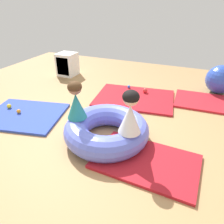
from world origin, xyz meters
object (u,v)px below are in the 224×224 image
Objects in this scene: play_ball_blue at (129,87)px; exercise_ball_large at (220,80)px; child_in_teal at (76,101)px; storage_cube at (67,65)px; play_ball_red at (145,91)px; play_ball_orange at (19,111)px; play_ball_yellow at (9,106)px; inflatable_cushion at (106,130)px; child_in_white at (130,113)px.

exercise_ball_large reaches higher than play_ball_blue.
child_in_teal is 2.84m from storage_cube.
play_ball_red is 0.41m from play_ball_blue.
play_ball_red is 1.35× the size of play_ball_orange.
child_in_teal reaches higher than storage_cube.
child_in_teal is 7.51× the size of play_ball_orange.
play_ball_orange is (-1.78, -1.69, -0.01)m from play_ball_red.
child_in_teal is 8.21× the size of play_ball_blue.
storage_cube is at bearing 92.61° from play_ball_yellow.
play_ball_yellow is at bearing -142.17° from play_ball_red.
exercise_ball_large is at bearing 33.56° from play_ball_yellow.
storage_cube is (-1.78, 0.31, 0.21)m from play_ball_blue.
play_ball_yellow is 0.31m from play_ball_orange.
exercise_ball_large is (1.50, 2.45, 0.12)m from inflatable_cushion.
child_in_white is (0.38, -0.15, 0.44)m from inflatable_cushion.
inflatable_cushion is 1.89m from play_ball_blue.
child_in_white is 7.88× the size of play_ball_orange.
play_ball_blue is (-0.39, 0.11, -0.02)m from play_ball_red.
play_ball_blue is 2.27m from play_ball_orange.
play_ball_orange is at bearing 177.96° from inflatable_cushion.
inflatable_cushion is 2.13× the size of storage_cube.
play_ball_orange is at bearing -72.95° from child_in_white.
inflatable_cushion is 2.26× the size of child_in_teal.
child_in_white is 7.05× the size of play_ball_yellow.
play_ball_orange is (-2.07, 0.21, -0.53)m from child_in_white.
child_in_white reaches higher than play_ball_blue.
exercise_ball_large reaches higher than play_ball_orange.
play_ball_red is (0.10, 1.75, -0.08)m from inflatable_cushion.
child_in_teal is (-0.40, -0.10, 0.43)m from inflatable_cushion.
play_ball_blue is at bearing 45.59° from play_ball_yellow.
inflatable_cushion is at bearing -169.01° from child_in_teal.
play_ball_orange is (0.30, -0.08, -0.00)m from play_ball_yellow.
play_ball_yellow is at bearing -74.11° from child_in_white.
child_in_white reaches higher than play_ball_yellow.
child_in_white is at bearing -21.57° from inflatable_cushion.
play_ball_blue is at bearing -95.63° from child_in_teal.
exercise_ball_large is (1.89, 2.54, -0.30)m from child_in_teal.
inflatable_cushion is 1.76m from play_ball_red.
play_ball_blue is at bearing 52.36° from play_ball_orange.
play_ball_red is 1.58m from exercise_ball_large.
exercise_ball_large is at bearing 4.46° from storage_cube.
storage_cube is (-0.09, 2.03, 0.20)m from play_ball_yellow.
exercise_ball_large is (3.18, 2.39, 0.22)m from play_ball_orange.
child_in_white is 1.99m from play_ball_red.
inflatable_cushion reaches higher than play_ball_red.
child_in_teal is 0.78m from child_in_white.
play_ball_blue is 0.82× the size of play_ball_yellow.
inflatable_cushion reaches higher than play_ball_yellow.
child_in_teal is at bearing -53.46° from storage_cube.
child_in_teal reaches higher than play_ball_blue.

